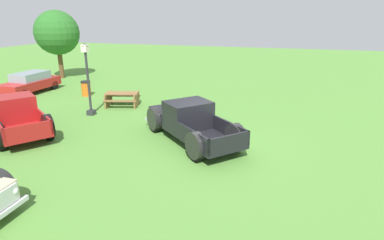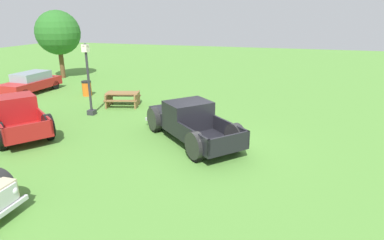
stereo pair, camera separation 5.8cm
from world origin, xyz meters
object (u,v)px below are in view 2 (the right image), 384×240
at_px(lamp_post_near, 88,78).
at_px(picnic_table, 123,97).
at_px(trash_can, 87,88).
at_px(sedan_distant_a, 31,82).
at_px(pickup_truck_behind_left, 14,114).
at_px(oak_tree_east, 58,33).
at_px(pickup_truck_foreground, 187,121).

height_order(lamp_post_near, picnic_table, lamp_post_near).
bearing_deg(trash_can, sedan_distant_a, 94.98).
xyz_separation_m(pickup_truck_behind_left, lamp_post_near, (3.04, -1.88, 1.15)).
height_order(sedan_distant_a, lamp_post_near, lamp_post_near).
distance_m(picnic_table, trash_can, 3.68).
bearing_deg(oak_tree_east, pickup_truck_foreground, -125.88).
relative_size(pickup_truck_foreground, trash_can, 5.33).
xyz_separation_m(lamp_post_near, oak_tree_east, (8.22, 8.02, 1.64)).
xyz_separation_m(sedan_distant_a, oak_tree_east, (5.08, 1.47, 2.84)).
relative_size(lamp_post_near, oak_tree_east, 0.69).
bearing_deg(lamp_post_near, oak_tree_east, 44.30).
xyz_separation_m(lamp_post_near, picnic_table, (1.98, -0.75, -1.41)).
xyz_separation_m(sedan_distant_a, lamp_post_near, (-3.14, -6.55, 1.20)).
relative_size(picnic_table, oak_tree_east, 0.40).
height_order(pickup_truck_behind_left, trash_can, pickup_truck_behind_left).
distance_m(lamp_post_near, trash_can, 4.58).
bearing_deg(pickup_truck_foreground, trash_can, 57.96).
height_order(picnic_table, trash_can, trash_can).
bearing_deg(pickup_truck_behind_left, pickup_truck_foreground, -80.27).
distance_m(pickup_truck_behind_left, trash_can, 6.58).
height_order(sedan_distant_a, oak_tree_east, oak_tree_east).
height_order(pickup_truck_behind_left, lamp_post_near, lamp_post_near).
bearing_deg(sedan_distant_a, pickup_truck_behind_left, -142.98).
xyz_separation_m(sedan_distant_a, trash_can, (0.34, -3.94, -0.23)).
xyz_separation_m(pickup_truck_foreground, lamp_post_near, (1.74, 5.74, 1.14)).
xyz_separation_m(pickup_truck_behind_left, sedan_distant_a, (6.19, 4.67, -0.05)).
xyz_separation_m(sedan_distant_a, picnic_table, (-1.17, -7.30, -0.21)).
distance_m(pickup_truck_foreground, trash_can, 9.85).
bearing_deg(pickup_truck_behind_left, sedan_distant_a, 37.02).
bearing_deg(sedan_distant_a, pickup_truck_foreground, -111.66).
bearing_deg(picnic_table, oak_tree_east, 54.56).
bearing_deg(trash_can, pickup_truck_foreground, -122.04).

